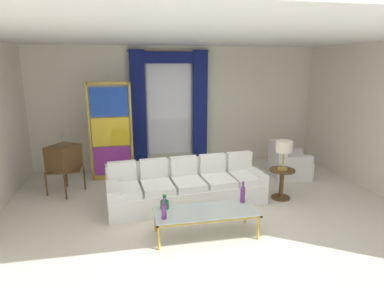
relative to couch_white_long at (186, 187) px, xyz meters
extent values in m
plane|color=silver|center=(0.27, -0.53, -0.31)|extent=(16.00, 16.00, 0.00)
cube|color=silver|center=(0.27, 2.53, 1.19)|extent=(8.00, 0.12, 3.00)
cube|color=silver|center=(3.93, 0.07, 1.19)|extent=(0.12, 7.00, 3.00)
cube|color=white|center=(0.27, 0.27, 2.71)|extent=(8.00, 7.60, 0.04)
cube|color=white|center=(0.02, 2.45, 1.24)|extent=(1.10, 0.02, 2.50)
cylinder|color=gold|center=(0.02, 2.37, 2.55)|extent=(2.00, 0.04, 0.04)
cube|color=navy|center=(-0.75, 2.35, 1.24)|extent=(0.36, 0.12, 2.70)
cube|color=navy|center=(0.79, 2.35, 1.24)|extent=(0.36, 0.12, 2.70)
cube|color=navy|center=(0.02, 2.35, 2.41)|extent=(1.80, 0.10, 0.28)
cube|color=white|center=(0.01, -0.10, -0.12)|extent=(2.97, 1.15, 0.38)
cube|color=white|center=(-0.02, 0.27, 0.08)|extent=(2.91, 0.45, 0.78)
cube|color=white|center=(1.36, 0.02, -0.03)|extent=(0.27, 0.87, 0.56)
cube|color=white|center=(-1.35, -0.22, -0.03)|extent=(0.27, 0.87, 0.56)
cube|color=white|center=(1.17, -0.04, 0.13)|extent=(0.60, 0.78, 0.12)
cube|color=white|center=(1.14, 0.27, 0.35)|extent=(0.52, 0.18, 0.40)
cube|color=white|center=(0.59, -0.09, 0.13)|extent=(0.60, 0.78, 0.12)
cube|color=white|center=(0.56, 0.22, 0.35)|extent=(0.52, 0.18, 0.40)
cube|color=white|center=(0.01, -0.15, 0.13)|extent=(0.60, 0.78, 0.12)
cube|color=white|center=(-0.02, 0.17, 0.35)|extent=(0.52, 0.18, 0.40)
cube|color=white|center=(-0.56, -0.20, 0.13)|extent=(0.60, 0.78, 0.12)
cube|color=white|center=(-0.59, 0.12, 0.35)|extent=(0.52, 0.18, 0.40)
cube|color=white|center=(-1.14, -0.25, 0.13)|extent=(0.60, 0.78, 0.12)
cube|color=white|center=(-1.17, 0.07, 0.35)|extent=(0.52, 0.18, 0.40)
cube|color=silver|center=(0.07, -1.28, 0.09)|extent=(1.57, 0.63, 0.02)
cube|color=gold|center=(0.07, -0.98, 0.07)|extent=(1.57, 0.04, 0.03)
cube|color=gold|center=(0.07, -1.57, 0.07)|extent=(1.57, 0.04, 0.03)
cube|color=gold|center=(-0.69, -1.28, 0.07)|extent=(0.04, 0.63, 0.03)
cube|color=gold|center=(0.84, -1.28, 0.07)|extent=(0.04, 0.63, 0.03)
cylinder|color=gold|center=(-0.67, -1.00, -0.12)|extent=(0.04, 0.04, 0.38)
cylinder|color=gold|center=(0.82, -1.00, -0.12)|extent=(0.04, 0.04, 0.38)
cylinder|color=gold|center=(-0.67, -1.55, -0.12)|extent=(0.04, 0.04, 0.38)
cylinder|color=gold|center=(0.82, -1.55, -0.12)|extent=(0.04, 0.04, 0.38)
cylinder|color=#753384|center=(-0.58, -1.41, 0.21)|extent=(0.07, 0.07, 0.22)
cylinder|color=#753384|center=(-0.58, -1.41, 0.35)|extent=(0.03, 0.03, 0.06)
sphere|color=#753384|center=(-0.58, -1.41, 0.40)|extent=(0.04, 0.04, 0.04)
cylinder|color=#753384|center=(0.73, -1.08, 0.23)|extent=(0.08, 0.08, 0.25)
cylinder|color=#753384|center=(0.73, -1.08, 0.38)|extent=(0.03, 0.03, 0.06)
sphere|color=#753384|center=(0.73, -1.08, 0.43)|extent=(0.04, 0.04, 0.04)
cylinder|color=#196B3D|center=(-0.53, -1.07, 0.17)|extent=(0.13, 0.13, 0.12)
cylinder|color=#196B3D|center=(-0.53, -1.07, 0.25)|extent=(0.05, 0.05, 0.05)
sphere|color=#196B3D|center=(-0.53, -1.07, 0.30)|extent=(0.06, 0.06, 0.06)
cube|color=brown|center=(-2.32, 0.96, 0.19)|extent=(0.62, 0.54, 0.03)
cylinder|color=brown|center=(-2.67, 0.86, -0.06)|extent=(0.04, 0.04, 0.50)
cylinder|color=brown|center=(-2.37, 1.33, -0.06)|extent=(0.04, 0.04, 0.50)
cylinder|color=brown|center=(-2.27, 0.59, -0.06)|extent=(0.04, 0.04, 0.50)
cylinder|color=brown|center=(-1.97, 1.07, -0.06)|extent=(0.04, 0.04, 0.50)
cube|color=brown|center=(-2.32, 0.96, 0.45)|extent=(0.71, 0.73, 0.48)
cube|color=black|center=(-2.52, 1.09, 0.47)|extent=(0.22, 0.34, 0.30)
cylinder|color=gold|center=(-2.56, 1.02, 0.28)|extent=(0.03, 0.04, 0.04)
cylinder|color=gold|center=(-2.47, 1.16, 0.28)|extent=(0.03, 0.04, 0.04)
cylinder|color=silver|center=(-2.32, 0.96, 0.87)|extent=(0.08, 0.11, 0.34)
cylinder|color=silver|center=(-2.32, 0.96, 0.87)|extent=(0.08, 0.11, 0.34)
cube|color=white|center=(2.67, 0.99, -0.11)|extent=(0.89, 0.89, 0.40)
cube|color=white|center=(2.67, 0.99, 0.14)|extent=(0.77, 0.77, 0.10)
cube|color=white|center=(2.35, 1.03, 0.09)|extent=(0.30, 0.82, 0.80)
cube|color=white|center=(2.71, 1.31, -0.02)|extent=(0.75, 0.27, 0.58)
cube|color=white|center=(2.63, 0.68, -0.02)|extent=(0.75, 0.27, 0.58)
cube|color=gold|center=(-1.85, 1.62, 0.79)|extent=(0.05, 0.05, 2.20)
cube|color=gold|center=(-0.95, 1.62, 0.79)|extent=(0.05, 0.05, 2.20)
cube|color=gold|center=(-1.40, 1.62, 1.86)|extent=(0.90, 0.05, 0.06)
cube|color=gold|center=(-1.40, 1.62, -0.26)|extent=(0.90, 0.05, 0.10)
cube|color=purple|center=(-1.40, 1.62, 0.13)|extent=(0.82, 0.02, 0.64)
cube|color=yellow|center=(-1.40, 1.62, 0.79)|extent=(0.82, 0.02, 0.64)
cube|color=#1E47B7|center=(-1.40, 1.62, 1.46)|extent=(0.82, 0.02, 0.64)
cylinder|color=beige|center=(-1.06, 1.38, -0.28)|extent=(0.16, 0.16, 0.06)
ellipsoid|color=navy|center=(-1.06, 1.38, -0.17)|extent=(0.18, 0.32, 0.20)
sphere|color=navy|center=(-1.06, 1.52, -0.06)|extent=(0.09, 0.09, 0.09)
cone|color=gold|center=(-1.06, 1.58, -0.06)|extent=(0.02, 0.04, 0.02)
cone|color=green|center=(-1.06, 1.20, -0.07)|extent=(0.44, 0.40, 0.50)
cylinder|color=brown|center=(1.86, -0.18, 0.27)|extent=(0.48, 0.48, 0.03)
cylinder|color=brown|center=(1.86, -0.18, -0.02)|extent=(0.08, 0.08, 0.55)
cylinder|color=brown|center=(1.86, -0.18, -0.29)|extent=(0.36, 0.36, 0.03)
cylinder|color=#B29338|center=(1.86, -0.18, 0.31)|extent=(0.18, 0.18, 0.04)
cylinder|color=#B29338|center=(1.86, -0.18, 0.51)|extent=(0.03, 0.03, 0.36)
cylinder|color=beige|center=(1.86, -0.18, 0.75)|extent=(0.32, 0.32, 0.22)
camera|label=1|loc=(-1.04, -5.74, 2.28)|focal=30.70mm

